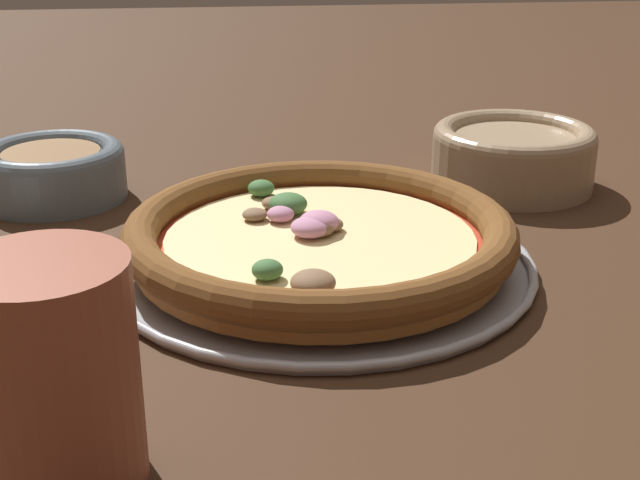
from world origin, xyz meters
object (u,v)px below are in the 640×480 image
object	(u,v)px
pizza	(319,236)
drinking_cup	(53,377)
pizza_tray	(320,263)
bowl_near	(513,154)
bowl_far	(53,170)

from	to	relation	value
pizza	drinking_cup	size ratio (longest dim) A/B	2.52
pizza_tray	pizza	bearing A→B (deg)	75.75
pizza	bowl_near	xyz separation A→B (m)	(0.17, -0.20, 0.01)
bowl_near	bowl_far	distance (m)	0.43
bowl_near	bowl_far	bearing A→B (deg)	88.67
pizza_tray	pizza	size ratio (longest dim) A/B	1.10
pizza	bowl_near	world-z (taller)	bowl_near
bowl_far	drinking_cup	xyz separation A→B (m)	(-0.42, -0.07, 0.03)
bowl_near	bowl_far	xyz separation A→B (m)	(0.01, 0.43, -0.00)
bowl_far	drinking_cup	bearing A→B (deg)	-170.31
pizza_tray	bowl_near	world-z (taller)	bowl_near
pizza	bowl_near	distance (m)	0.27
pizza	drinking_cup	bearing A→B (deg)	147.84
pizza	pizza_tray	bearing A→B (deg)	-104.25
bowl_near	drinking_cup	distance (m)	0.54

